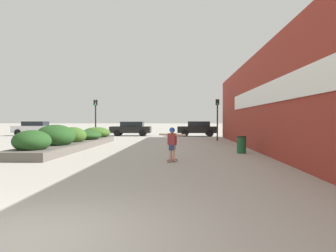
% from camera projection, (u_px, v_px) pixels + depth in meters
% --- Properties ---
extents(ground_plane, '(300.00, 300.00, 0.00)m').
position_uv_depth(ground_plane, '(18.00, 242.00, 4.48)').
color(ground_plane, '#ADA89E').
extents(building_wall_right, '(0.67, 35.52, 5.23)m').
position_uv_depth(building_wall_right, '(280.00, 98.00, 14.02)').
color(building_wall_right, maroon).
rests_on(building_wall_right, ground_plane).
extents(planter_box, '(2.12, 13.12, 1.42)m').
position_uv_depth(planter_box, '(73.00, 139.00, 19.31)').
color(planter_box, '#605B54').
rests_on(planter_box, ground_plane).
extents(skateboard, '(0.45, 0.61, 0.09)m').
position_uv_depth(skateboard, '(172.00, 160.00, 13.01)').
color(skateboard, maroon).
rests_on(skateboard, ground_plane).
extents(skateboarder, '(1.09, 0.63, 1.28)m').
position_uv_depth(skateboarder, '(172.00, 140.00, 12.99)').
color(skateboarder, tan).
rests_on(skateboarder, skateboard).
extents(trash_bin, '(0.48, 0.48, 0.85)m').
position_uv_depth(trash_bin, '(241.00, 145.00, 16.38)').
color(trash_bin, '#1E5B33').
rests_on(trash_bin, ground_plane).
extents(car_leftmost, '(3.96, 1.99, 1.52)m').
position_uv_depth(car_leftmost, '(197.00, 128.00, 33.18)').
color(car_leftmost, black).
rests_on(car_leftmost, ground_plane).
extents(car_center_left, '(4.15, 2.06, 1.51)m').
position_uv_depth(car_center_left, '(34.00, 128.00, 34.55)').
color(car_center_left, silver).
rests_on(car_center_left, ground_plane).
extents(car_center_right, '(4.33, 1.86, 1.41)m').
position_uv_depth(car_center_right, '(297.00, 130.00, 31.56)').
color(car_center_right, slate).
rests_on(car_center_right, ground_plane).
extents(car_rightmost, '(4.20, 1.94, 1.48)m').
position_uv_depth(car_rightmost, '(131.00, 128.00, 34.32)').
color(car_rightmost, black).
rests_on(car_rightmost, ground_plane).
extents(traffic_light_left, '(0.28, 0.30, 3.31)m').
position_uv_depth(traffic_light_left, '(96.00, 113.00, 26.83)').
color(traffic_light_left, black).
rests_on(traffic_light_left, ground_plane).
extents(traffic_light_right, '(0.28, 0.30, 3.31)m').
position_uv_depth(traffic_light_right, '(217.00, 112.00, 25.98)').
color(traffic_light_right, black).
rests_on(traffic_light_right, ground_plane).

